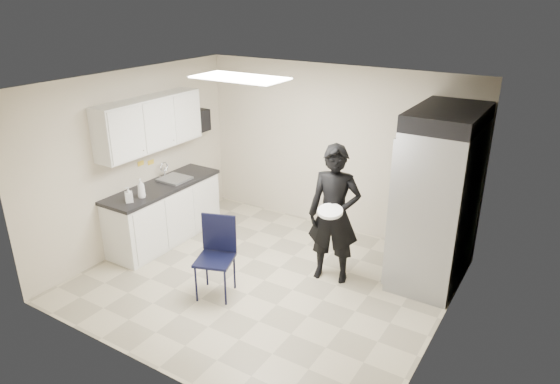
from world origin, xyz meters
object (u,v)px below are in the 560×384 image
Objects in this scene: commercial_fridge at (437,205)px; man_tuxedo at (334,215)px; folding_chair at (215,260)px; lower_counter at (165,214)px.

commercial_fridge is 1.33m from man_tuxedo.
folding_chair is 1.62m from man_tuxedo.
commercial_fridge is (3.78, 1.07, 0.62)m from lower_counter.
commercial_fridge is 2.11× the size of folding_chair.
commercial_fridge reaches higher than lower_counter.
commercial_fridge is at bearing 19.66° from man_tuxedo.
man_tuxedo is at bearing 7.51° from lower_counter.
commercial_fridge is 2.92m from folding_chair.
folding_chair is 0.54× the size of man_tuxedo.
commercial_fridge is at bearing 15.88° from lower_counter.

